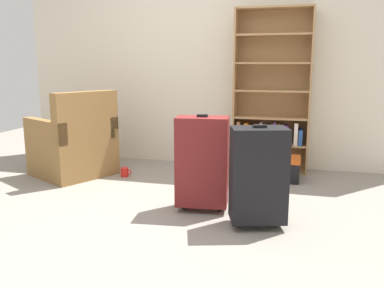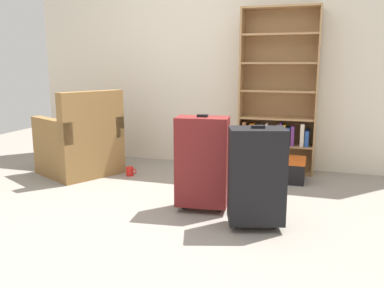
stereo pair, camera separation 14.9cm
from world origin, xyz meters
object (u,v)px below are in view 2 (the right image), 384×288
Objects in this scene: storage_box at (284,169)px; suitcase_dark_red at (202,162)px; bookshelf at (278,101)px; mug at (130,171)px; suitcase_black at (256,176)px; armchair at (81,145)px.

storage_box is 1.21m from suitcase_dark_red.
bookshelf is at bearing 73.33° from suitcase_dark_red.
bookshelf reaches higher than mug.
bookshelf reaches higher than suitcase_dark_red.
armchair is at bearing 155.53° from suitcase_black.
suitcase_dark_red is at bearing -24.01° from armchair.
suitcase_black is at bearing -25.97° from suitcase_dark_red.
armchair is 2.29× the size of storage_box.
mug is at bearing -154.85° from bookshelf.
mug is at bearing 143.06° from suitcase_dark_red.
mug is at bearing 7.82° from armchair.
suitcase_black is at bearing -33.77° from mug.
armchair is 2.22m from suitcase_black.
storage_box is 0.55× the size of suitcase_black.
suitcase_black is at bearing -24.47° from armchair.
armchair is 7.87× the size of mug.
bookshelf is 0.78m from storage_box.
storage_box is (0.13, -0.40, -0.65)m from bookshelf.
storage_box is 1.30m from suitcase_black.
armchair is (-1.98, -0.75, -0.46)m from bookshelf.
storage_box is at bearing -72.17° from bookshelf.
mug is at bearing -170.08° from storage_box.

